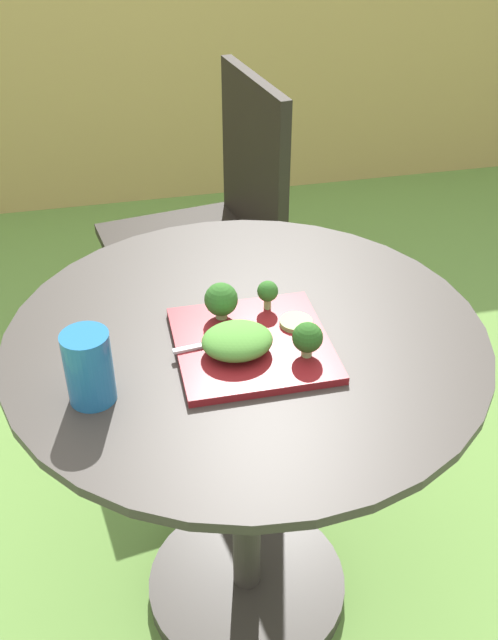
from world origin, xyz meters
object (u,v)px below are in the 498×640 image
patio_chair (217,215)px  fork (228,340)px  drinking_glass (89,371)px  salad_plate (252,344)px

patio_chair → fork: patio_chair is taller
patio_chair → drinking_glass: patio_chair is taller
salad_plate → drinking_glass: (-0.26, -0.07, 0.05)m
patio_chair → drinking_glass: size_ratio=7.65×
drinking_glass → patio_chair: bearing=69.2°
drinking_glass → salad_plate: bearing=15.0°
drinking_glass → fork: size_ratio=0.76×
patio_chair → salad_plate: size_ratio=3.59×
fork → drinking_glass: bearing=-160.9°
patio_chair → drinking_glass: (-0.36, -0.95, 0.25)m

